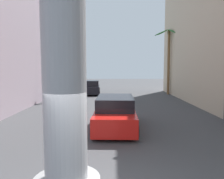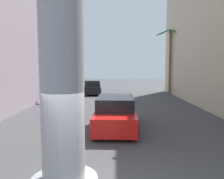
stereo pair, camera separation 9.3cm
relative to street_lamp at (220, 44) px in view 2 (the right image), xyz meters
name	(u,v)px [view 2 (the right image)]	position (x,y,z in m)	size (l,w,h in m)	color
ground_plane	(113,114)	(-5.43, 2.69, -4.15)	(90.48, 90.48, 0.00)	#424244
street_lamp	(220,44)	(0.00, 0.00, 0.00)	(2.81, 0.28, 6.76)	#59595E
car_lead	(115,113)	(-5.29, -0.59, -3.42)	(2.10, 4.80, 1.56)	black
car_far	(93,88)	(-7.93, 13.35, -3.42)	(2.12, 4.34, 1.56)	black
palm_tree_far_right	(170,51)	(0.70, 13.33, 0.66)	(3.11, 3.22, 7.26)	brown
pedestrian_far_left	(49,92)	(-11.01, 7.04, -3.21)	(0.42, 0.42, 1.62)	#1E233F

